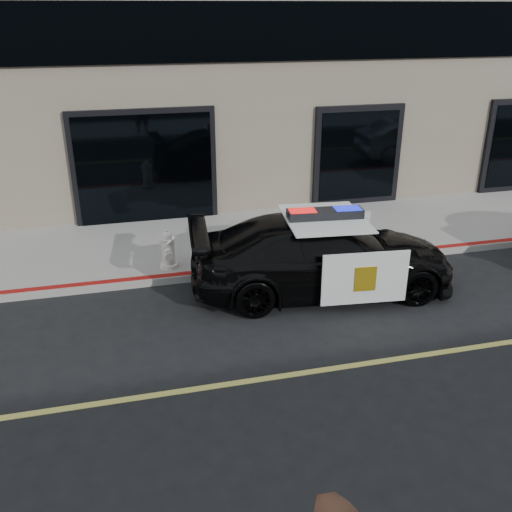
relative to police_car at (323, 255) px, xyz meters
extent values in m
plane|color=black|center=(-1.96, -2.55, -0.73)|extent=(120.00, 120.00, 0.00)
cube|color=gray|center=(-1.96, 2.70, -0.66)|extent=(60.00, 3.50, 0.15)
imported|color=black|center=(0.00, 0.00, -0.01)|extent=(2.99, 5.39, 1.45)
cube|color=white|center=(0.38, -1.08, -0.03)|extent=(1.54, 0.19, 0.97)
cube|color=white|center=(0.58, 0.99, -0.03)|extent=(1.54, 0.19, 0.97)
cube|color=white|center=(0.00, 0.00, 0.73)|extent=(1.61, 1.87, 0.02)
cube|color=gold|center=(0.38, -1.11, -0.03)|extent=(0.39, 0.05, 0.46)
cube|color=black|center=(0.00, 0.00, 0.81)|extent=(1.42, 0.49, 0.17)
cube|color=red|center=(-0.42, 0.04, 0.83)|extent=(0.51, 0.36, 0.16)
cube|color=#0C19CC|center=(0.42, -0.04, 0.83)|extent=(0.51, 0.36, 0.16)
cylinder|color=white|center=(-2.78, 1.42, -0.54)|extent=(0.37, 0.37, 0.08)
cylinder|color=white|center=(-2.78, 1.42, -0.25)|extent=(0.26, 0.26, 0.51)
cylinder|color=white|center=(-2.78, 1.42, 0.03)|extent=(0.31, 0.31, 0.06)
sphere|color=white|center=(-2.78, 1.42, 0.09)|extent=(0.23, 0.23, 0.23)
cylinder|color=white|center=(-2.78, 1.42, 0.19)|extent=(0.07, 0.07, 0.07)
cylinder|color=white|center=(-2.78, 1.59, -0.18)|extent=(0.13, 0.12, 0.13)
cylinder|color=white|center=(-2.78, 1.25, -0.18)|extent=(0.13, 0.12, 0.13)
cylinder|color=white|center=(-2.78, 1.22, -0.25)|extent=(0.17, 0.14, 0.17)
camera|label=1|loc=(-3.61, -9.26, 4.29)|focal=40.00mm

